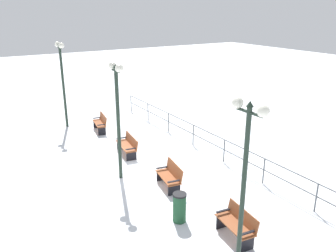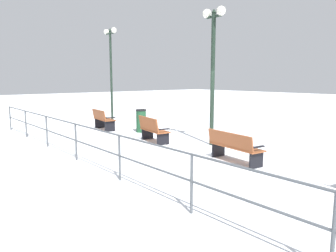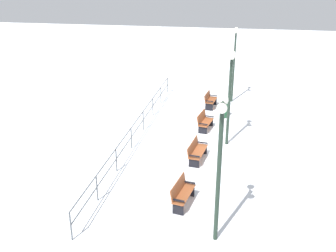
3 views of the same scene
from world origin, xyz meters
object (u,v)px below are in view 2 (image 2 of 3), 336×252
(lamppost_far, at_px, (111,59))
(lamppost_middle, at_px, (213,53))
(bench_second, at_px, (234,146))
(bench_third, at_px, (153,130))
(bench_fourth, at_px, (103,119))
(trash_bin, at_px, (141,121))

(lamppost_far, bearing_deg, lamppost_middle, -90.00)
(bench_second, height_order, lamppost_middle, lamppost_middle)
(bench_second, bearing_deg, lamppost_far, 89.48)
(bench_third, relative_size, lamppost_middle, 0.33)
(lamppost_middle, bearing_deg, bench_fourth, 103.70)
(bench_second, distance_m, trash_bin, 5.70)
(bench_third, height_order, lamppost_far, lamppost_far)
(trash_bin, bearing_deg, bench_fourth, 120.78)
(bench_second, relative_size, bench_third, 1.16)
(lamppost_far, xyz_separation_m, trash_bin, (-0.34, -2.99, -2.72))
(bench_third, distance_m, bench_fourth, 3.60)
(bench_third, xyz_separation_m, lamppost_middle, (1.26, -1.65, 2.63))
(lamppost_far, bearing_deg, bench_second, -98.21)
(bench_fourth, bearing_deg, trash_bin, -52.15)
(lamppost_far, distance_m, trash_bin, 4.05)
(bench_fourth, height_order, trash_bin, trash_bin)
(bench_second, height_order, bench_third, bench_third)
(bench_fourth, xyz_separation_m, trash_bin, (0.94, -1.58, 0.02))
(lamppost_far, bearing_deg, bench_third, -104.10)
(bench_second, relative_size, trash_bin, 1.77)
(lamppost_middle, xyz_separation_m, lamppost_far, (0.00, 6.66, 0.12))
(bench_second, relative_size, lamppost_middle, 0.38)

